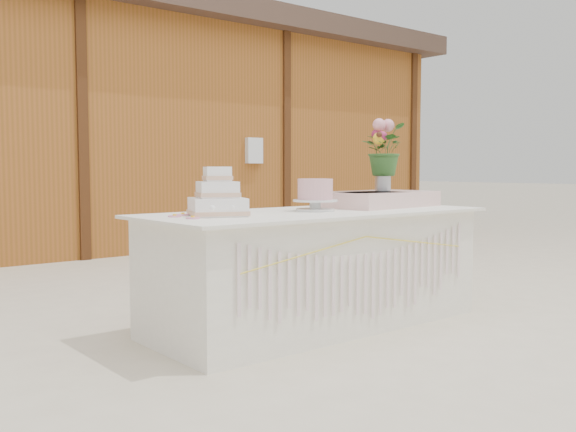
% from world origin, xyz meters
% --- Properties ---
extents(ground, '(80.00, 80.00, 0.00)m').
position_xyz_m(ground, '(0.00, 0.00, 0.00)').
color(ground, beige).
rests_on(ground, ground).
extents(barn, '(12.60, 4.60, 3.30)m').
position_xyz_m(barn, '(-0.01, 5.99, 1.68)').
color(barn, brown).
rests_on(barn, ground).
extents(cake_table, '(2.40, 1.00, 0.77)m').
position_xyz_m(cake_table, '(0.00, -0.00, 0.39)').
color(cake_table, white).
rests_on(cake_table, ground).
extents(wedding_cake, '(0.43, 0.43, 0.29)m').
position_xyz_m(wedding_cake, '(-0.75, 0.05, 0.87)').
color(wedding_cake, white).
rests_on(wedding_cake, cake_table).
extents(pink_cake_stand, '(0.30, 0.30, 0.22)m').
position_xyz_m(pink_cake_stand, '(-0.00, 0.01, 0.89)').
color(pink_cake_stand, white).
rests_on(pink_cake_stand, cake_table).
extents(satin_runner, '(0.94, 0.61, 0.11)m').
position_xyz_m(satin_runner, '(0.69, 0.08, 0.83)').
color(satin_runner, beige).
rests_on(satin_runner, cake_table).
extents(flower_vase, '(0.12, 0.12, 0.16)m').
position_xyz_m(flower_vase, '(0.78, 0.12, 0.97)').
color(flower_vase, silver).
rests_on(flower_vase, satin_runner).
extents(bouquet, '(0.47, 0.45, 0.40)m').
position_xyz_m(bouquet, '(0.78, 0.12, 1.24)').
color(bouquet, '#2D5A24').
rests_on(bouquet, flower_vase).
extents(loose_flowers, '(0.25, 0.40, 0.02)m').
position_xyz_m(loose_flowers, '(-0.97, 0.11, 0.78)').
color(loose_flowers, pink).
rests_on(loose_flowers, cake_table).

